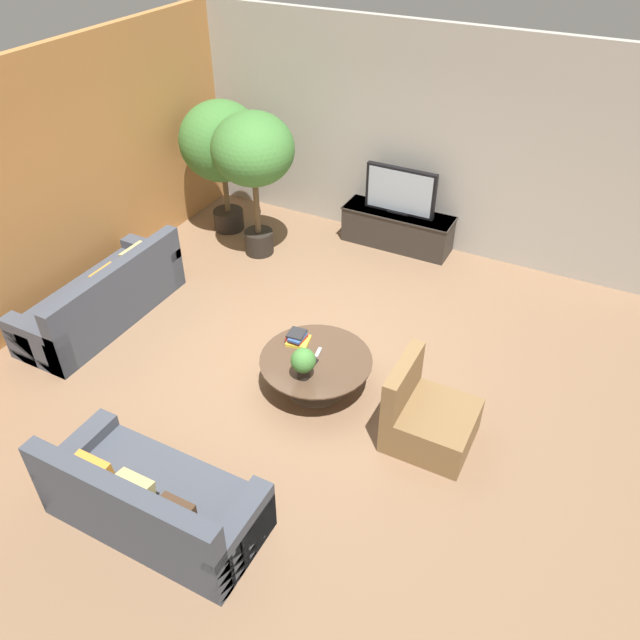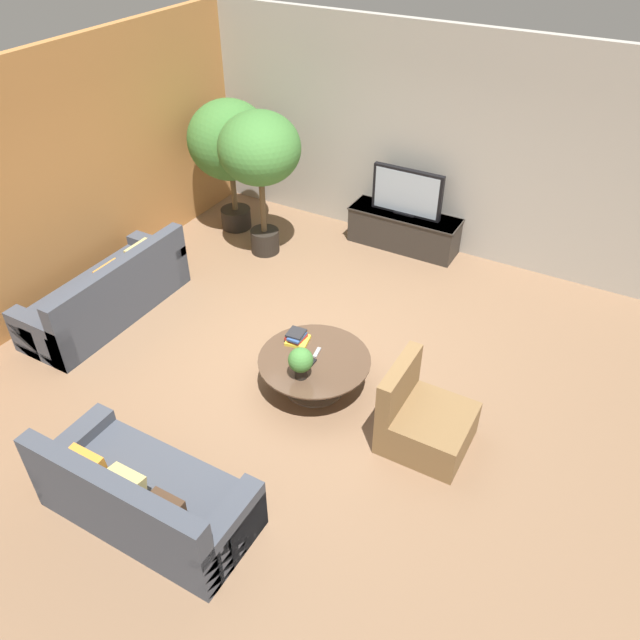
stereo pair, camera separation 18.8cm
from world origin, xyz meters
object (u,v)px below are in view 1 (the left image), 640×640
Objects in this scene: media_console at (397,228)px; armchair_wicker at (426,418)px; television at (400,191)px; couch_by_wall at (104,299)px; potted_palm_tall at (221,144)px; potted_plant_tabletop at (303,362)px; couch_near_entry at (151,502)px; coffee_table at (316,367)px; potted_palm_corner at (253,154)px.

armchair_wicker is at bearing -63.99° from media_console.
television is 0.47× the size of couch_by_wall.
potted_palm_tall is (-4.11, 2.67, 1.06)m from armchair_wicker.
couch_by_wall reaches higher than potted_plant_tabletop.
couch_near_entry is at bearing -103.95° from potted_plant_tabletop.
media_console is 1.34× the size of coffee_table.
couch_by_wall reaches higher than media_console.
coffee_table is at bearing 83.32° from armchair_wicker.
potted_palm_tall is at bearing 135.16° from potted_plant_tabletop.
television reaches higher than coffee_table.
coffee_table is at bearing -41.78° from potted_palm_tall.
media_console is 3.24m from coffee_table.
potted_palm_tall reaches higher than couch_by_wall.
television is 2.09m from potted_palm_corner.
couch_near_entry is 5.34m from potted_palm_tall.
couch_near_entry is at bearing -90.82° from television.
potted_palm_corner reaches higher than armchair_wicker.
potted_palm_corner reaches higher than couch_by_wall.
potted_palm_tall reaches higher than armchair_wicker.
couch_near_entry is 2.17× the size of armchair_wicker.
potted_plant_tabletop is (-1.27, -0.15, 0.33)m from armchair_wicker.
media_console is at bearing 96.16° from potted_plant_tabletop.
television is at bearing -90.00° from media_console.
television is at bearing 96.16° from potted_plant_tabletop.
coffee_table is 0.44m from potted_plant_tabletop.
media_console is 4.15m from couch_by_wall.
potted_plant_tabletop is (0.38, -3.52, 0.33)m from media_console.
coffee_table is at bearing 91.79° from couch_by_wall.
media_console is 0.79× the size of potted_palm_corner.
armchair_wicker is at bearing 89.16° from couch_by_wall.
potted_plant_tabletop is (0.02, -0.30, 0.32)m from coffee_table.
couch_by_wall is 6.18× the size of potted_plant_tabletop.
media_console is 3.75m from armchair_wicker.
coffee_table is 2.19m from couch_near_entry.
media_console is 1.57× the size of television.
potted_palm_corner reaches higher than coffee_table.
couch_by_wall is 2.81m from potted_palm_tall.
potted_plant_tabletop is at bearing -83.84° from media_console.
potted_palm_tall is at bearing -164.12° from media_console.
potted_palm_tall is at bearing -62.92° from couch_near_entry.
potted_palm_corner is (-2.04, 2.13, 1.20)m from coffee_table.
coffee_table is 3.18m from potted_palm_corner.
couch_near_entry is (-0.08, -5.36, -0.57)m from television.
couch_by_wall is (-2.50, -3.31, -0.57)m from television.
coffee_table is 0.59× the size of potted_palm_corner.
couch_by_wall reaches higher than coffee_table.
potted_palm_corner is at bearing -146.88° from media_console.
media_console is at bearing 90.00° from television.
television reaches higher than media_console.
armchair_wicker is at bearing -33.05° from potted_palm_tall.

